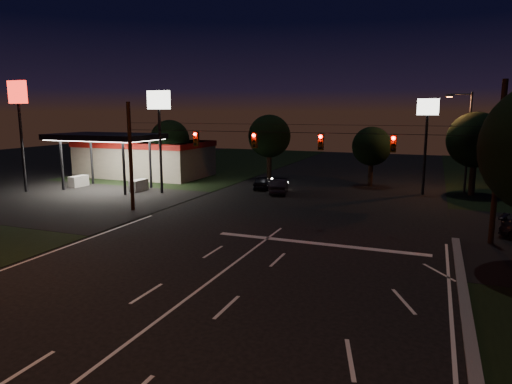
% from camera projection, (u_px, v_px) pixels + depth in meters
% --- Properties ---
extents(ground, '(140.00, 140.00, 0.00)m').
position_uv_depth(ground, '(157.00, 321.00, 16.07)').
color(ground, black).
rests_on(ground, ground).
extents(cross_street_left, '(20.00, 16.00, 0.02)m').
position_uv_depth(cross_street_left, '(60.00, 200.00, 37.92)').
color(cross_street_left, black).
rests_on(cross_street_left, ground).
extents(stop_bar, '(12.00, 0.50, 0.01)m').
position_uv_depth(stop_bar, '(318.00, 244.00, 25.53)').
color(stop_bar, silver).
rests_on(stop_bar, ground).
extents(utility_pole_right, '(0.30, 0.30, 9.00)m').
position_uv_depth(utility_pole_right, '(490.00, 244.00, 25.51)').
color(utility_pole_right, black).
rests_on(utility_pole_right, ground).
extents(utility_pole_left, '(0.28, 0.28, 8.00)m').
position_uv_depth(utility_pole_left, '(133.00, 210.00, 34.13)').
color(utility_pole_left, black).
rests_on(utility_pole_left, ground).
extents(signal_span, '(24.00, 0.40, 1.56)m').
position_uv_depth(signal_span, '(287.00, 140.00, 28.83)').
color(signal_span, black).
rests_on(signal_span, ground).
extents(gas_station, '(14.20, 16.10, 5.25)m').
position_uv_depth(gas_station, '(143.00, 156.00, 51.37)').
color(gas_station, gray).
rests_on(gas_station, ground).
extents(pole_sign_left_near, '(2.20, 0.30, 9.10)m').
position_uv_depth(pole_sign_left_near, '(159.00, 115.00, 40.05)').
color(pole_sign_left_near, black).
rests_on(pole_sign_left_near, ground).
extents(pole_sign_left_far, '(2.00, 0.30, 10.00)m').
position_uv_depth(pole_sign_left_far, '(19.00, 108.00, 40.59)').
color(pole_sign_left_far, black).
rests_on(pole_sign_left_far, ground).
extents(pole_sign_right, '(1.80, 0.30, 8.40)m').
position_uv_depth(pole_sign_right, '(427.00, 124.00, 39.61)').
color(pole_sign_right, black).
rests_on(pole_sign_right, ground).
extents(street_light_right_far, '(2.20, 0.35, 9.00)m').
position_uv_depth(street_light_right_far, '(465.00, 135.00, 40.46)').
color(street_light_right_far, black).
rests_on(street_light_right_far, ground).
extents(tree_far_a, '(4.20, 4.20, 6.42)m').
position_uv_depth(tree_far_a, '(171.00, 140.00, 49.40)').
color(tree_far_a, black).
rests_on(tree_far_a, ground).
extents(tree_far_b, '(4.60, 4.60, 6.98)m').
position_uv_depth(tree_far_b, '(270.00, 137.00, 49.42)').
color(tree_far_b, black).
rests_on(tree_far_b, ground).
extents(tree_far_c, '(3.80, 3.80, 5.86)m').
position_uv_depth(tree_far_c, '(372.00, 147.00, 44.66)').
color(tree_far_c, black).
rests_on(tree_far_c, ground).
extents(tree_far_d, '(4.80, 4.80, 7.30)m').
position_uv_depth(tree_far_d, '(476.00, 140.00, 39.45)').
color(tree_far_d, black).
rests_on(tree_far_d, ground).
extents(car_oncoming_a, '(2.16, 3.90, 1.26)m').
position_uv_depth(car_oncoming_a, '(263.00, 182.00, 43.55)').
color(car_oncoming_a, black).
rests_on(car_oncoming_a, ground).
extents(car_oncoming_b, '(2.24, 4.18, 1.31)m').
position_uv_depth(car_oncoming_b, '(279.00, 186.00, 41.09)').
color(car_oncoming_b, black).
rests_on(car_oncoming_b, ground).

